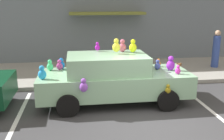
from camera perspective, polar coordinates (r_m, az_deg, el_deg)
ground_plane at (r=7.17m, az=8.45°, el=-11.22°), size 60.00×60.00×0.00m
sidewalk at (r=11.73m, az=1.66°, el=-0.26°), size 24.00×4.00×0.15m
parking_stripe_front at (r=8.72m, az=19.18°, el=-7.03°), size 0.12×3.60×0.01m
parking_stripe_rear at (r=7.99m, az=-19.46°, el=-9.11°), size 0.12×3.60×0.01m
plush_covered_car at (r=8.15m, az=0.18°, el=-1.74°), size 4.64×2.03×2.02m
teddy_bear_on_sidewalk at (r=10.81m, az=14.24°, el=-0.12°), size 0.31×0.26×0.59m
pedestrian_near_shopfront at (r=12.92m, az=21.70°, el=4.12°), size 0.32×0.32×1.70m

